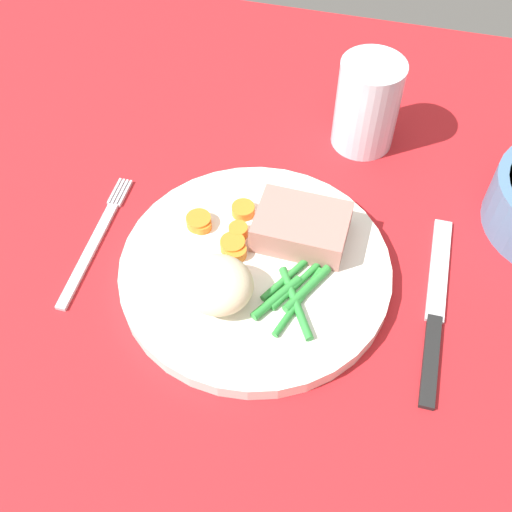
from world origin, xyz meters
TOP-DOWN VIEW (x-y plane):
  - dining_table at (0.00, 0.00)cm, footprint 120.00×90.00cm
  - dinner_plate at (-1.44, 0.30)cm, footprint 25.46×25.46cm
  - meat_portion at (1.99, 4.31)cm, footprint 8.84×6.53cm
  - mashed_potatoes at (-3.74, -4.28)cm, footprint 6.34×6.00cm
  - carrot_slices at (-5.13, 2.84)cm, footprint 6.70×7.34cm
  - green_beans at (2.74, -2.38)cm, footprint 6.09×9.32cm
  - fork at (-17.75, 0.04)cm, footprint 1.44×16.60cm
  - knife at (15.46, 0.01)cm, footprint 1.70×20.50cm
  - water_glass at (5.62, 20.86)cm, footprint 6.81×6.81cm

SIDE VIEW (x-z plane):
  - dining_table at x=0.00cm, z-range 0.00..2.00cm
  - knife at x=15.46cm, z-range 1.88..2.52cm
  - fork at x=-17.75cm, z-range 2.00..2.40cm
  - dinner_plate at x=-1.44cm, z-range 2.00..3.60cm
  - green_beans at x=2.74cm, z-range 3.55..4.38cm
  - carrot_slices at x=-5.13cm, z-range 3.52..4.79cm
  - meat_portion at x=1.99cm, z-range 3.60..6.62cm
  - mashed_potatoes at x=-3.74cm, z-range 3.60..7.68cm
  - water_glass at x=5.62cm, z-range 1.27..11.45cm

